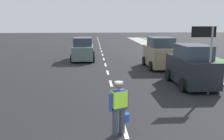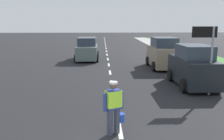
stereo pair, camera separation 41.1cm
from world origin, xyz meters
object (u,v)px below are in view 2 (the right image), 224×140
object	(u,v)px
car_parked_far	(163,54)
car_oncoming_second	(87,50)
car_parked_curbside	(193,67)
lane_direction_sign	(207,44)
road_worker	(114,105)

from	to	relation	value
car_parked_far	car_oncoming_second	world-z (taller)	car_parked_far
car_parked_far	car_parked_curbside	bearing A→B (deg)	-86.89
lane_direction_sign	car_oncoming_second	world-z (taller)	lane_direction_sign
car_parked_far	lane_direction_sign	bearing A→B (deg)	-87.66
car_oncoming_second	car_parked_curbside	bearing A→B (deg)	-56.58
car_parked_far	car_oncoming_second	bearing A→B (deg)	145.44
lane_direction_sign	car_oncoming_second	distance (m)	12.56
road_worker	car_oncoming_second	bearing A→B (deg)	96.33
lane_direction_sign	car_parked_far	bearing A→B (deg)	92.34
car_parked_curbside	car_oncoming_second	xyz separation A→B (m)	(-6.11, 9.27, -0.10)
lane_direction_sign	road_worker	bearing A→B (deg)	-138.26
road_worker	car_parked_curbside	world-z (taller)	car_parked_curbside
lane_direction_sign	car_parked_curbside	world-z (taller)	lane_direction_sign
road_worker	car_parked_far	size ratio (longest dim) A/B	0.44
road_worker	car_oncoming_second	world-z (taller)	car_oncoming_second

